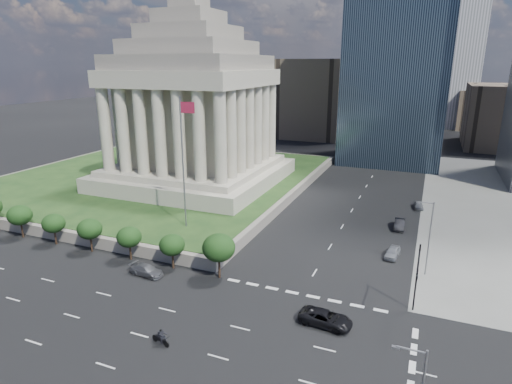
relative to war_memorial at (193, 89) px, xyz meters
The scene contains 17 objects.
ground 65.71m from the war_memorial, 56.82° to the left, with size 500.00×500.00×0.00m, color black.
plaza_terrace 23.35m from the war_memorial, 169.70° to the left, with size 66.00×70.00×1.80m, color #6C665C.
plaza_lawn 22.52m from the war_memorial, 169.70° to the left, with size 64.00×68.00×0.10m, color #1A3616.
war_memorial is the anchor object (origin of this frame).
flagpole 28.16m from the war_memorial, 63.11° to the right, with size 2.52×0.24×20.00m.
tree_row 38.69m from the war_memorial, 92.53° to the right, with size 53.00×4.00×6.00m, color #143311, non-canonical shape.
midrise_glass 59.82m from the war_memorial, 52.55° to the left, with size 26.00×26.00×60.00m, color black.
building_filler_ne 105.88m from the war_memorial, 51.17° to the left, with size 20.00×30.00×20.00m, color brown.
building_filler_nw 82.43m from the war_memorial, 87.21° to the left, with size 24.00×30.00×28.00m, color brown.
traffic_signal_ne 60.00m from the war_memorial, 36.42° to the right, with size 0.30×5.74×8.00m.
street_lamp_north 54.92m from the war_memorial, 25.92° to the right, with size 2.13×0.22×10.00m.
pickup_truck 58.31m from the war_memorial, 45.68° to the right, with size 5.65×2.60×1.57m, color black.
suv_grey 44.61m from the war_memorial, 69.44° to the right, with size 4.77×1.94×1.39m, color #4E4F54.
parked_sedan_near 51.38m from the war_memorial, 23.92° to the right, with size 1.71×4.24×1.44m, color gray.
parked_sedan_mid 48.24m from the war_memorial, ahead, with size 4.70×1.64×1.55m, color black.
parked_sedan_far 50.24m from the war_memorial, ahead, with size 3.92×1.58×1.34m, color slate.
motorcycle_trail 57.74m from the war_memorial, 63.73° to the right, with size 2.34×0.64×1.75m, color black, non-canonical shape.
Camera 1 is at (12.29, -30.08, 26.53)m, focal length 30.00 mm.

